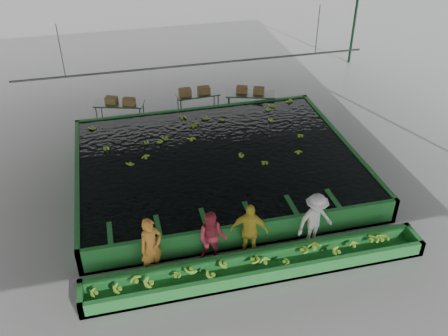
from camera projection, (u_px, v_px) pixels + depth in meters
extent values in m
plane|color=gray|center=(227.00, 200.00, 17.25)|extent=(80.00, 80.00, 0.00)
cube|color=gray|center=(228.00, 63.00, 14.49)|extent=(20.00, 22.00, 0.04)
cube|color=black|center=(217.00, 157.00, 18.00)|extent=(9.70, 7.70, 0.00)
cylinder|color=#59605B|center=(197.00, 65.00, 19.64)|extent=(0.08, 0.08, 14.00)
cylinder|color=#59605B|center=(61.00, 51.00, 18.09)|extent=(0.04, 0.04, 2.00)
cylinder|color=#59605B|center=(318.00, 30.00, 20.09)|extent=(0.04, 0.04, 2.00)
imported|color=#C37929|center=(151.00, 247.00, 13.89)|extent=(0.81, 0.68, 1.89)
imported|color=#A72C3D|center=(212.00, 238.00, 14.27)|extent=(1.04, 0.92, 1.77)
imported|color=gold|center=(249.00, 231.00, 14.46)|extent=(1.19, 0.81, 1.87)
imported|color=beige|center=(315.00, 221.00, 14.88)|extent=(1.31, 0.91, 1.85)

